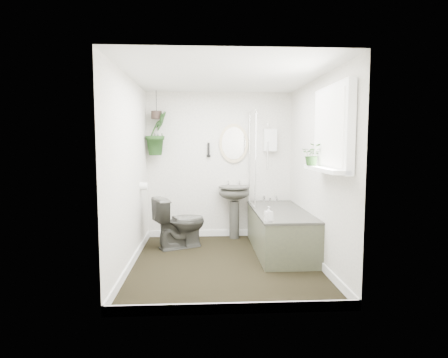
{
  "coord_description": "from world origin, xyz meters",
  "views": [
    {
      "loc": [
        -0.26,
        -4.56,
        1.51
      ],
      "look_at": [
        0.0,
        0.15,
        1.05
      ],
      "focal_mm": 30.0,
      "sensor_mm": 36.0,
      "label": 1
    }
  ],
  "objects": [
    {
      "name": "bathtub",
      "position": [
        0.8,
        0.5,
        0.29
      ],
      "size": [
        0.72,
        1.72,
        0.58
      ],
      "primitive_type": null,
      "color": "#363631",
      "rests_on": "floor"
    },
    {
      "name": "window_blinds",
      "position": [
        1.04,
        -0.7,
        1.65
      ],
      "size": [
        0.01,
        0.86,
        0.76
      ],
      "primitive_type": "cube",
      "color": "white",
      "rests_on": "wall_right"
    },
    {
      "name": "toilet",
      "position": [
        -0.6,
        0.76,
        0.37
      ],
      "size": [
        0.83,
        0.68,
        0.74
      ],
      "primitive_type": "imported",
      "rotation": [
        0.0,
        0.0,
        1.99
      ],
      "color": "#363631",
      "rests_on": "floor"
    },
    {
      "name": "window_sill",
      "position": [
        1.02,
        -0.7,
        1.23
      ],
      "size": [
        0.18,
        1.0,
        0.04
      ],
      "primitive_type": "cube",
      "color": "white",
      "rests_on": "wall_right"
    },
    {
      "name": "oval_mirror",
      "position": [
        0.22,
        1.37,
        1.5
      ],
      "size": [
        0.46,
        0.03,
        0.62
      ],
      "primitive_type": "ellipsoid",
      "color": "beige",
      "rests_on": "wall_back"
    },
    {
      "name": "hanging_plant",
      "position": [
        -0.97,
        1.25,
        1.65
      ],
      "size": [
        0.46,
        0.47,
        0.67
      ],
      "primitive_type": "imported",
      "rotation": [
        0.0,
        0.0,
        0.9
      ],
      "color": "black",
      "rests_on": "ceiling"
    },
    {
      "name": "skirting",
      "position": [
        0.0,
        0.0,
        0.05
      ],
      "size": [
        2.3,
        2.8,
        0.1
      ],
      "primitive_type": "cube",
      "color": "white",
      "rests_on": "floor"
    },
    {
      "name": "wall_front",
      "position": [
        0.0,
        -1.41,
        1.15
      ],
      "size": [
        2.3,
        0.02,
        2.3
      ],
      "primitive_type": "cube",
      "color": "white",
      "rests_on": "ground"
    },
    {
      "name": "hanging_pot",
      "position": [
        -0.97,
        1.25,
        1.93
      ],
      "size": [
        0.16,
        0.16,
        0.12
      ],
      "primitive_type": "cylinder",
      "color": "#2E221C",
      "rests_on": "ceiling"
    },
    {
      "name": "wall_sconce",
      "position": [
        -0.18,
        1.36,
        1.4
      ],
      "size": [
        0.04,
        0.04,
        0.22
      ],
      "primitive_type": "cylinder",
      "color": "black",
      "rests_on": "wall_back"
    },
    {
      "name": "floor",
      "position": [
        0.0,
        0.0,
        -0.01
      ],
      "size": [
        2.3,
        2.8,
        0.02
      ],
      "primitive_type": "cube",
      "color": "black",
      "rests_on": "ground"
    },
    {
      "name": "wall_back",
      "position": [
        0.0,
        1.41,
        1.15
      ],
      "size": [
        2.3,
        0.02,
        2.3
      ],
      "primitive_type": "cube",
      "color": "white",
      "rests_on": "ground"
    },
    {
      "name": "wall_left",
      "position": [
        -1.16,
        0.0,
        1.15
      ],
      "size": [
        0.02,
        2.8,
        2.3
      ],
      "primitive_type": "cube",
      "color": "white",
      "rests_on": "ground"
    },
    {
      "name": "ceiling",
      "position": [
        0.0,
        0.0,
        2.31
      ],
      "size": [
        2.3,
        2.8,
        0.02
      ],
      "primitive_type": "cube",
      "color": "white",
      "rests_on": "ground"
    },
    {
      "name": "window_recess",
      "position": [
        1.09,
        -0.7,
        1.65
      ],
      "size": [
        0.08,
        1.0,
        0.9
      ],
      "primitive_type": "cube",
      "color": "white",
      "rests_on": "wall_right"
    },
    {
      "name": "toilet_roll_holder",
      "position": [
        -1.1,
        0.7,
        0.9
      ],
      "size": [
        0.11,
        0.11,
        0.11
      ],
      "primitive_type": "cylinder",
      "rotation": [
        0.0,
        1.57,
        0.0
      ],
      "color": "white",
      "rests_on": "wall_left"
    },
    {
      "name": "soap_bottle",
      "position": [
        0.51,
        -0.22,
        0.67
      ],
      "size": [
        0.1,
        0.1,
        0.18
      ],
      "primitive_type": "imported",
      "rotation": [
        0.0,
        0.0,
        0.24
      ],
      "color": "black",
      "rests_on": "bathtub"
    },
    {
      "name": "sill_plant",
      "position": [
        0.97,
        -0.4,
        1.38
      ],
      "size": [
        0.28,
        0.26,
        0.25
      ],
      "primitive_type": "imported",
      "rotation": [
        0.0,
        0.0,
        -0.36
      ],
      "color": "black",
      "rests_on": "window_sill"
    },
    {
      "name": "wall_right",
      "position": [
        1.16,
        0.0,
        1.15
      ],
      "size": [
        0.02,
        2.8,
        2.3
      ],
      "primitive_type": "cube",
      "color": "white",
      "rests_on": "ground"
    },
    {
      "name": "pedestal_sink",
      "position": [
        0.22,
        1.24,
        0.42
      ],
      "size": [
        0.58,
        0.53,
        0.84
      ],
      "primitive_type": null,
      "rotation": [
        0.0,
        0.0,
        0.25
      ],
      "color": "#363631",
      "rests_on": "floor"
    },
    {
      "name": "shower_box",
      "position": [
        0.8,
        1.34,
        1.55
      ],
      "size": [
        0.2,
        0.1,
        0.35
      ],
      "primitive_type": "cube",
      "color": "white",
      "rests_on": "wall_back"
    },
    {
      "name": "bath_screen",
      "position": [
        0.47,
        0.99,
        1.28
      ],
      "size": [
        0.04,
        0.72,
        1.4
      ],
      "primitive_type": null,
      "color": "silver",
      "rests_on": "bathtub"
    }
  ]
}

